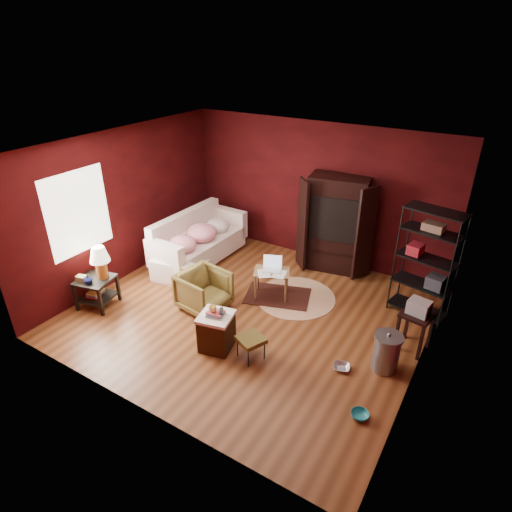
{
  "coord_description": "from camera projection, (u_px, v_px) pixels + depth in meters",
  "views": [
    {
      "loc": [
        3.24,
        -5.09,
        4.25
      ],
      "look_at": [
        0.0,
        0.2,
        1.0
      ],
      "focal_mm": 30.0,
      "sensor_mm": 36.0,
      "label": 1
    }
  ],
  "objects": [
    {
      "name": "room",
      "position": [
        247.0,
        238.0,
        6.67
      ],
      "size": [
        5.54,
        5.04,
        2.84
      ],
      "color": "brown",
      "rests_on": "ground"
    },
    {
      "name": "sofa",
      "position": [
        198.0,
        241.0,
        8.78
      ],
      "size": [
        1.08,
        2.38,
        0.9
      ],
      "primitive_type": "imported",
      "rotation": [
        0.0,
        0.0,
        1.76
      ],
      "color": "white",
      "rests_on": "ground"
    },
    {
      "name": "armchair",
      "position": [
        204.0,
        289.0,
        7.26
      ],
      "size": [
        0.79,
        0.83,
        0.76
      ],
      "primitive_type": "imported",
      "rotation": [
        0.0,
        0.0,
        1.44
      ],
      "color": "black",
      "rests_on": "ground"
    },
    {
      "name": "pet_bowl_steel",
      "position": [
        342.0,
        363.0,
        6.03
      ],
      "size": [
        0.24,
        0.12,
        0.23
      ],
      "primitive_type": "imported",
      "rotation": [
        0.0,
        0.0,
        0.31
      ],
      "color": "silver",
      "rests_on": "ground"
    },
    {
      "name": "pet_bowl_turquoise",
      "position": [
        360.0,
        411.0,
        5.27
      ],
      "size": [
        0.23,
        0.08,
        0.23
      ],
      "primitive_type": "imported",
      "rotation": [
        0.0,
        0.0,
        0.05
      ],
      "color": "teal",
      "rests_on": "ground"
    },
    {
      "name": "vase",
      "position": [
        88.0,
        280.0,
        7.1
      ],
      "size": [
        0.16,
        0.16,
        0.15
      ],
      "primitive_type": "imported",
      "rotation": [
        0.0,
        0.0,
        0.04
      ],
      "color": "#0B103A",
      "rests_on": "side_table"
    },
    {
      "name": "mug",
      "position": [
        212.0,
        308.0,
        6.18
      ],
      "size": [
        0.12,
        0.1,
        0.12
      ],
      "primitive_type": "imported",
      "rotation": [
        0.0,
        0.0,
        0.09
      ],
      "color": "#FFDC7C",
      "rests_on": "hamper"
    },
    {
      "name": "side_table",
      "position": [
        98.0,
        271.0,
        7.23
      ],
      "size": [
        0.67,
        0.67,
        1.11
      ],
      "rotation": [
        0.0,
        0.0,
        0.23
      ],
      "color": "black",
      "rests_on": "ground"
    },
    {
      "name": "sofa_cushions",
      "position": [
        197.0,
        241.0,
        8.78
      ],
      "size": [
        0.95,
        2.24,
        0.93
      ],
      "rotation": [
        0.0,
        0.0,
        -0.03
      ],
      "color": "white",
      "rests_on": "sofa"
    },
    {
      "name": "hamper",
      "position": [
        217.0,
        331.0,
        6.37
      ],
      "size": [
        0.57,
        0.57,
        0.67
      ],
      "rotation": [
        0.0,
        0.0,
        0.22
      ],
      "color": "#3D1F0E",
      "rests_on": "ground"
    },
    {
      "name": "footstool",
      "position": [
        251.0,
        340.0,
        6.16
      ],
      "size": [
        0.46,
        0.46,
        0.36
      ],
      "rotation": [
        0.0,
        0.0,
        -0.41
      ],
      "color": "black",
      "rests_on": "ground"
    },
    {
      "name": "rug_round",
      "position": [
        295.0,
        297.0,
        7.72
      ],
      "size": [
        1.56,
        1.56,
        0.01
      ],
      "rotation": [
        0.0,
        0.0,
        -0.09
      ],
      "color": "beige",
      "rests_on": "ground"
    },
    {
      "name": "rug_oriental",
      "position": [
        278.0,
        296.0,
        7.75
      ],
      "size": [
        1.32,
        1.08,
        0.01
      ],
      "rotation": [
        0.0,
        0.0,
        0.32
      ],
      "color": "#491B13",
      "rests_on": "ground"
    },
    {
      "name": "laptop_desk",
      "position": [
        272.0,
        274.0,
        7.55
      ],
      "size": [
        0.74,
        0.65,
        0.76
      ],
      "rotation": [
        0.0,
        0.0,
        0.41
      ],
      "color": "#936A43",
      "rests_on": "ground"
    },
    {
      "name": "tv_armoire",
      "position": [
        336.0,
        223.0,
        8.25
      ],
      "size": [
        1.48,
        0.95,
        1.9
      ],
      "rotation": [
        0.0,
        0.0,
        0.17
      ],
      "color": "black",
      "rests_on": "ground"
    },
    {
      "name": "wire_shelving",
      "position": [
        428.0,
        260.0,
        6.8
      ],
      "size": [
        0.98,
        0.57,
        1.89
      ],
      "rotation": [
        0.0,
        0.0,
        -0.2
      ],
      "color": "black",
      "rests_on": "ground"
    },
    {
      "name": "small_stand",
      "position": [
        418.0,
        313.0,
        6.2
      ],
      "size": [
        0.49,
        0.49,
        0.85
      ],
      "rotation": [
        0.0,
        0.0,
        -0.18
      ],
      "color": "black",
      "rests_on": "ground"
    },
    {
      "name": "trash_can",
      "position": [
        386.0,
        352.0,
        5.96
      ],
      "size": [
        0.51,
        0.51,
        0.62
      ],
      "rotation": [
        0.0,
        0.0,
        -0.35
      ],
      "color": "gray",
      "rests_on": "ground"
    }
  ]
}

